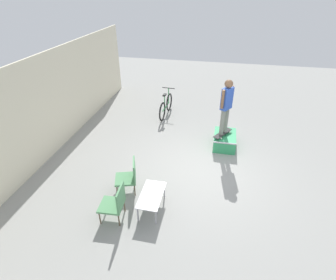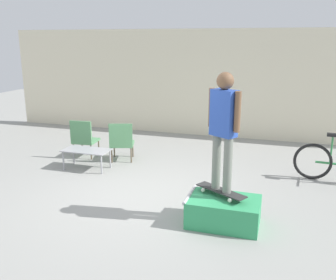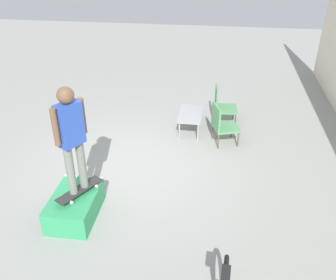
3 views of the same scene
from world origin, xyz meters
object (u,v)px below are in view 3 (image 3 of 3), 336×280
(patio_chair_right, at_px, (222,123))
(skateboard_on_ramp, at_px, (80,190))
(skate_ramp_box, at_px, (75,206))
(coffee_table, at_px, (190,115))
(patio_chair_left, at_px, (222,105))
(person_skater, at_px, (71,133))

(patio_chair_right, bearing_deg, skateboard_on_ramp, 121.78)
(skate_ramp_box, xyz_separation_m, patio_chair_right, (-2.71, 2.35, 0.28))
(coffee_table, height_order, patio_chair_left, patio_chair_left)
(person_skater, bearing_deg, coffee_table, -174.52)
(skate_ramp_box, distance_m, patio_chair_left, 4.36)
(skateboard_on_ramp, distance_m, coffee_table, 3.50)
(skate_ramp_box, bearing_deg, coffee_table, 153.05)
(skate_ramp_box, height_order, person_skater, person_skater)
(skateboard_on_ramp, xyz_separation_m, coffee_table, (-3.14, 1.54, -0.11))
(coffee_table, xyz_separation_m, patio_chair_right, (0.50, 0.71, 0.10))
(coffee_table, bearing_deg, person_skater, -26.10)
(skate_ramp_box, relative_size, patio_chair_left, 1.19)
(person_skater, bearing_deg, skateboard_on_ramp, 17.55)
(coffee_table, bearing_deg, patio_chair_right, 55.08)
(skateboard_on_ramp, distance_m, patio_chair_right, 3.48)
(skate_ramp_box, bearing_deg, patio_chair_left, 147.46)
(patio_chair_left, bearing_deg, skate_ramp_box, 143.41)
(patio_chair_left, bearing_deg, patio_chair_right, 176.21)
(coffee_table, bearing_deg, skate_ramp_box, -26.95)
(person_skater, distance_m, patio_chair_left, 4.38)
(skate_ramp_box, height_order, skateboard_on_ramp, skateboard_on_ramp)
(person_skater, height_order, patio_chair_left, person_skater)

